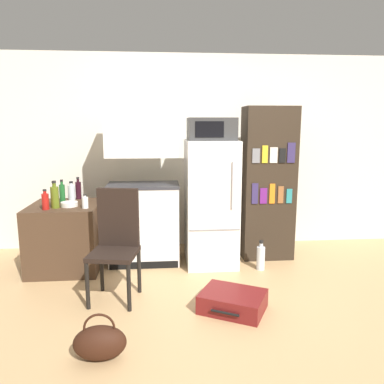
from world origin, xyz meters
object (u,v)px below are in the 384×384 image
Objects in this scene: kitchen_hutch at (143,188)px; refrigerator at (211,203)px; side_table at (66,237)px; chair at (116,236)px; microwave at (211,129)px; bottle_ketchup_red at (45,201)px; bowl at (69,204)px; bottle_olive_oil at (55,197)px; bookshelf at (268,184)px; handbag at (100,342)px; bottle_green_tall at (62,193)px; suitcase_large_flat at (233,301)px; bottle_milk_white at (85,202)px; bottle_clear_short at (72,192)px; water_bottle_front at (261,257)px; bottle_wine_dark at (78,190)px.

refrigerator is at bearing -6.28° from kitchen_hutch.
chair is at bearing -49.47° from side_table.
microwave reaches higher than bottle_ketchup_red.
kitchen_hutch is 10.71× the size of bowl.
bottle_ketchup_red is (-1.73, -0.27, -0.72)m from microwave.
chair is at bearing -40.59° from bottle_olive_oil.
side_table is at bearing 141.14° from chair.
microwave is at bearing -168.53° from bookshelf.
bookshelf is (0.69, 0.14, -0.64)m from microwave.
kitchen_hutch is 5.18× the size of handbag.
bottle_ketchup_red reaches higher than bowl.
bookshelf is 6.83× the size of bottle_green_tall.
suitcase_large_flat is (1.65, -1.11, -0.28)m from side_table.
bottle_clear_short is at bearing 117.34° from bottle_milk_white.
water_bottle_front is at bearing -8.81° from bottle_green_tall.
side_table is 5.04× the size of bottle_milk_white.
chair is (0.68, -0.59, -0.27)m from bottle_olive_oil.
bottle_olive_oil is at bearing 38.80° from bottle_ketchup_red.
bookshelf is at bearing 11.36° from refrigerator.
side_table is at bearing -105.95° from bottle_wine_dark.
bottle_milk_white is at bearing -169.31° from bookshelf.
side_table is 2.15m from water_bottle_front.
bookshelf is (1.45, 0.06, 0.02)m from kitchen_hutch.
bookshelf reaches higher than refrigerator.
bookshelf is at bearing 7.14° from bowl.
bottle_green_tall is at bearing 135.51° from bottle_milk_white.
refrigerator is at bearing -168.64° from bookshelf.
kitchen_hutch is 1.05× the size of bookshelf.
bowl is 2.14m from water_bottle_front.
side_table is at bearing -178.38° from microwave.
handbag is at bearing -119.34° from refrigerator.
microwave reaches higher than bottle_green_tall.
suitcase_large_flat is 1.98× the size of water_bottle_front.
bottle_green_tall reaches higher than bottle_milk_white.
bottle_ketchup_red is at bearing -176.77° from bottle_milk_white.
bottle_olive_oil is 0.28× the size of chair.
bottle_green_tall is 0.26m from bottle_olive_oil.
bottle_milk_white is (-2.04, -0.38, -0.11)m from bookshelf.
bottle_clear_short is 1.45× the size of bottle_milk_white.
suitcase_large_flat is at bearing -88.05° from refrigerator.
bottle_ketchup_red is 0.95m from chair.
microwave is 2.02× the size of bottle_wine_dark.
bottle_clear_short is 0.51m from bottle_ketchup_red.
bottle_wine_dark reaches higher than bowl.
refrigerator reaches higher than bowl.
bottle_green_tall is at bearing 74.27° from bottle_ketchup_red.
bookshelf is at bearing 4.63° from side_table.
bottle_ketchup_red is at bearing 156.18° from chair.
bottle_milk_white is (-1.34, -0.25, 0.08)m from refrigerator.
chair is (0.64, -0.74, 0.21)m from side_table.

